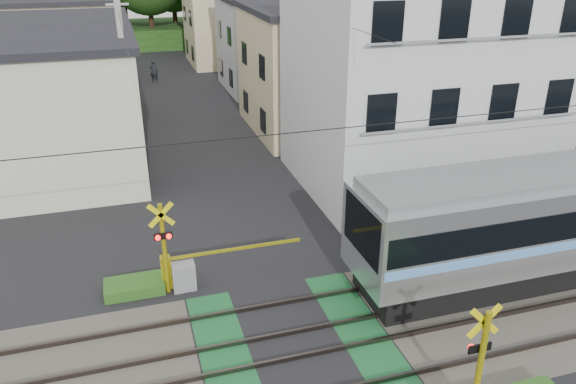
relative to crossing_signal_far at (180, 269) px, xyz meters
name	(u,v)px	position (x,y,z in m)	size (l,w,h in m)	color
ground	(296,346)	(2.59, -3.65, -0.71)	(120.00, 120.00, 0.00)	black
track_bed	(296,345)	(2.59, -3.65, -0.67)	(120.00, 120.00, 0.14)	#47423A
crossing_signal_far	(180,269)	(0.00, 0.00, 0.00)	(4.74, 0.65, 3.09)	yellow
apartment_block	(420,77)	(11.09, 5.84, 3.94)	(10.20, 8.36, 9.30)	silver
houses_row	(179,53)	(2.84, 22.27, 2.53)	(22.07, 31.35, 6.80)	beige
catenary	(508,194)	(8.59, -3.62, 2.98)	(60.00, 5.04, 7.00)	#2D2D33
utility_poles	(162,48)	(1.53, 19.35, 3.37)	(7.90, 42.00, 8.00)	#A5A5A0
pedestrian	(154,71)	(1.52, 28.60, 0.13)	(0.62, 0.40, 1.69)	black
weed_patches	(358,330)	(4.34, -3.74, -0.53)	(10.25, 8.80, 0.40)	#2D5E1E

